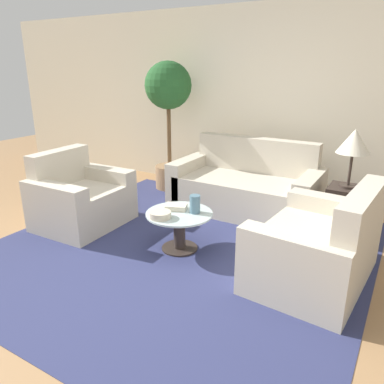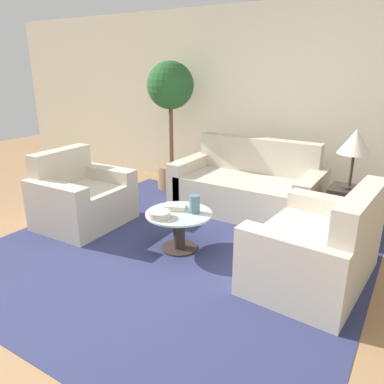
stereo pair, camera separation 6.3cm
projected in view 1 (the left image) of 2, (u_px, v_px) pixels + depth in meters
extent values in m
plane|color=#9E754C|center=(132.00, 283.00, 3.26)|extent=(14.00, 14.00, 0.00)
cube|color=beige|center=(262.00, 103.00, 5.24)|extent=(10.00, 0.06, 2.60)
cube|color=navy|center=(180.00, 248.00, 3.88)|extent=(3.63, 3.63, 0.01)
cube|color=beige|center=(244.00, 195.00, 4.80)|extent=(1.64, 0.91, 0.45)
cube|color=beige|center=(256.00, 171.00, 5.03)|extent=(1.64, 0.18, 0.90)
cube|color=beige|center=(190.00, 179.00, 5.18)|extent=(0.20, 0.91, 0.61)
cube|color=beige|center=(309.00, 200.00, 4.38)|extent=(0.20, 0.91, 0.61)
cube|color=beige|center=(83.00, 206.00, 4.41)|extent=(0.86, 0.82, 0.45)
cube|color=beige|center=(62.00, 186.00, 4.49)|extent=(0.20, 0.80, 0.87)
cube|color=beige|center=(56.00, 211.00, 4.05)|extent=(0.84, 0.22, 0.61)
cube|color=beige|center=(106.00, 191.00, 4.71)|extent=(0.84, 0.22, 0.61)
cube|color=beige|center=(312.00, 255.00, 3.28)|extent=(0.94, 1.11, 0.45)
cube|color=beige|center=(357.00, 243.00, 3.02)|extent=(0.26, 1.06, 0.89)
cube|color=beige|center=(331.00, 227.00, 3.66)|extent=(0.88, 0.27, 0.61)
cube|color=beige|center=(291.00, 273.00, 2.85)|extent=(0.88, 0.27, 0.61)
cylinder|color=#332823|center=(180.00, 248.00, 3.87)|extent=(0.37, 0.37, 0.02)
cylinder|color=#332823|center=(179.00, 232.00, 3.81)|extent=(0.12, 0.12, 0.39)
cylinder|color=#B2C6C6|center=(179.00, 214.00, 3.75)|extent=(0.67, 0.67, 0.02)
cube|color=#332823|center=(344.00, 211.00, 4.12)|extent=(0.38, 0.38, 0.56)
cylinder|color=#332823|center=(348.00, 186.00, 4.03)|extent=(0.18, 0.18, 0.02)
cylinder|color=#332823|center=(350.00, 169.00, 3.97)|extent=(0.03, 0.03, 0.35)
cone|color=beige|center=(354.00, 141.00, 3.87)|extent=(0.34, 0.34, 0.25)
cylinder|color=#93704C|center=(170.00, 177.00, 5.76)|extent=(0.44, 0.44, 0.35)
cylinder|color=brown|center=(169.00, 133.00, 5.54)|extent=(0.06, 0.06, 1.00)
sphere|color=#235628|center=(168.00, 85.00, 5.32)|extent=(0.67, 0.67, 0.67)
cylinder|color=slate|center=(195.00, 204.00, 3.72)|extent=(0.11, 0.11, 0.18)
cylinder|color=beige|center=(160.00, 215.00, 3.61)|extent=(0.21, 0.21, 0.06)
cube|color=beige|center=(176.00, 207.00, 3.83)|extent=(0.25, 0.22, 0.05)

